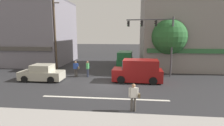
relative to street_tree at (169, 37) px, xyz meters
The scene contains 14 objects.
ground_plane 8.97m from the street_tree, 139.79° to the right, with size 120.00×120.00×0.00m, color #2B2B2D.
lane_marking_stripe 11.34m from the street_tree, 125.13° to the right, with size 9.00×0.24×0.01m, color silver.
building_left_block 19.57m from the street_tree, 163.89° to the left, with size 10.13×9.91×9.40m.
building_right_corner 6.12m from the street_tree, 45.73° to the left, with size 13.81×9.10×11.17m.
street_tree is the anchor object (origin of this frame).
utility_pole_near_left 13.59m from the street_tree, behind, with size 1.40×0.22×8.54m.
utility_pole_far_right 4.95m from the street_tree, 66.64° to the left, with size 1.40×0.22×7.52m.
traffic_light_mast 1.91m from the street_tree, 133.30° to the right, with size 4.85×0.90×6.20m.
van_parked_curbside 6.79m from the street_tree, 145.48° to the left, with size 2.24×4.70×2.11m.
van_approaching_near 6.19m from the street_tree, 131.37° to the right, with size 4.68×2.21×2.11m.
sedan_crossing_leftbound 13.96m from the street_tree, 160.27° to the right, with size 4.10×1.89×1.58m.
pedestrian_foreground_with_bag 11.71m from the street_tree, 111.19° to the right, with size 0.68×0.29×1.67m.
pedestrian_mid_crossing 9.64m from the street_tree, 163.13° to the right, with size 0.38×0.67×1.67m.
pedestrian_far_side 10.79m from the street_tree, 164.22° to the right, with size 0.67×0.32×1.67m.
Camera 1 is at (1.73, -15.09, 4.51)m, focal length 28.00 mm.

